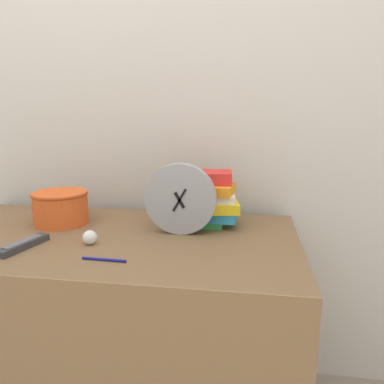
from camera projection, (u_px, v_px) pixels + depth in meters
The scene contains 8 objects.
wall_back at pixel (136, 97), 1.55m from camera, with size 6.00×0.04×2.40m.
desk at pixel (109, 334), 1.33m from camera, with size 1.29×0.68×0.73m.
desk_clock at pixel (180, 199), 1.24m from camera, with size 0.24×0.04×0.24m.
book_stack at pixel (203, 198), 1.35m from camera, with size 0.27×0.20×0.19m.
basket at pixel (61, 206), 1.37m from camera, with size 0.20×0.20×0.12m.
tv_remote at pixel (23, 245), 1.13m from camera, with size 0.08×0.18×0.02m.
crumpled_paper_ball at pixel (90, 237), 1.16m from camera, with size 0.04×0.04×0.04m.
pen at pixel (104, 259), 1.03m from camera, with size 0.13×0.01×0.01m.
Camera 1 is at (0.47, -0.79, 1.13)m, focal length 35.00 mm.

